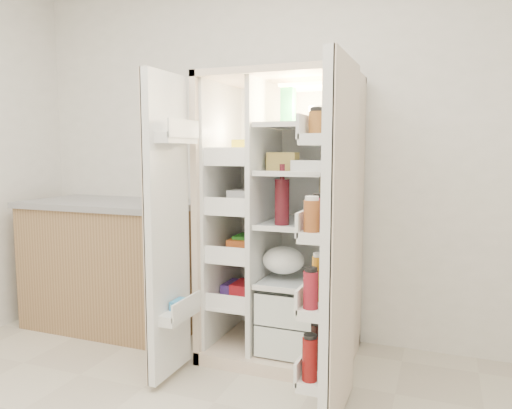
% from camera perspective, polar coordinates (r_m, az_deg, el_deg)
% --- Properties ---
extents(wall_back, '(4.00, 0.02, 2.70)m').
position_cam_1_polar(wall_back, '(3.48, 2.97, 6.69)').
color(wall_back, white).
rests_on(wall_back, floor).
extents(refrigerator, '(0.92, 0.70, 1.80)m').
position_cam_1_polar(refrigerator, '(3.15, 3.59, -4.37)').
color(refrigerator, beige).
rests_on(refrigerator, floor).
extents(freezer_door, '(0.15, 0.40, 1.72)m').
position_cam_1_polar(freezer_door, '(2.80, -10.32, -2.78)').
color(freezer_door, white).
rests_on(freezer_door, floor).
extents(fridge_door, '(0.17, 0.58, 1.72)m').
position_cam_1_polar(fridge_door, '(2.35, 9.33, -4.93)').
color(fridge_door, white).
rests_on(fridge_door, floor).
extents(kitchen_counter, '(1.32, 0.70, 0.96)m').
position_cam_1_polar(kitchen_counter, '(3.84, -16.27, -6.69)').
color(kitchen_counter, '#937249').
rests_on(kitchen_counter, floor).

